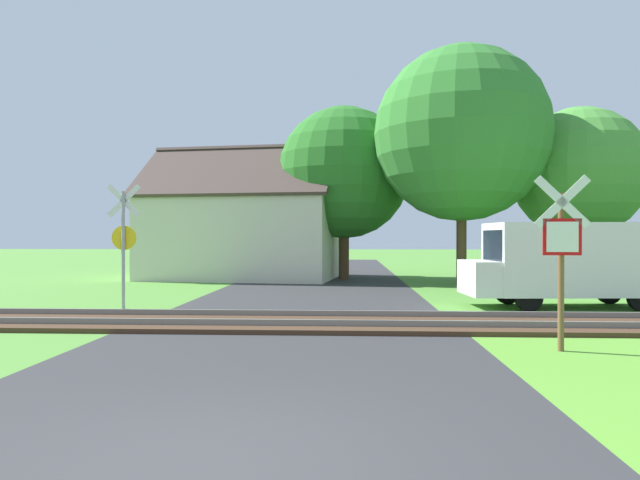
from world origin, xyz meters
The scene contains 10 objects.
ground_plane centered at (0.00, 0.00, 0.00)m, with size 160.00×160.00×0.00m, color #4C8433.
road_asphalt centered at (0.00, 2.00, 0.00)m, with size 6.87×80.00×0.01m, color #2D2D30.
rail_track centered at (0.00, 7.51, 0.06)m, with size 60.00×2.60×0.22m.
stop_sign_near centered at (4.62, 4.92, 1.67)m, with size 0.87×0.18×2.88m.
crossing_sign_far centered at (-4.70, 10.01, 1.87)m, with size 0.88×0.14×3.25m.
house centered at (-3.55, 21.25, 2.01)m, with size 9.30×7.41×6.04m.
tree_far centered at (10.44, 18.93, 4.44)m, with size 5.26×5.26×7.08m.
tree_right centered at (5.56, 17.89, 5.87)m, with size 6.80×6.80×9.27m.
tree_center centered at (0.96, 20.64, 4.69)m, with size 5.80×5.80×7.60m.
mail_truck centered at (6.88, 10.84, 1.24)m, with size 5.01×2.17×2.24m.
Camera 1 is at (1.15, -4.54, 1.88)m, focal length 32.00 mm.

